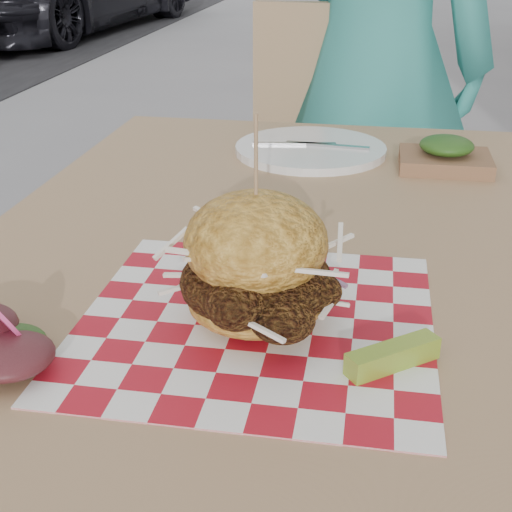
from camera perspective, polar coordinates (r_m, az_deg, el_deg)
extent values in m
imported|color=teal|center=(1.86, 9.30, 15.25)|extent=(0.67, 0.52, 1.64)
cube|color=tan|center=(0.94, 1.95, 0.30)|extent=(0.80, 1.20, 0.04)
cylinder|color=#333338|center=(1.65, -7.39, -2.99)|extent=(0.05, 0.05, 0.71)
cylinder|color=#333338|center=(1.60, 16.69, -4.82)|extent=(0.05, 0.05, 0.71)
cube|color=tan|center=(1.78, 5.39, 2.72)|extent=(0.44, 0.44, 0.04)
cube|color=tan|center=(1.90, 6.54, 11.96)|extent=(0.42, 0.06, 0.50)
cylinder|color=#333338|center=(1.76, -1.57, -6.04)|extent=(0.03, 0.03, 0.43)
cylinder|color=#333338|center=(1.72, 10.23, -7.32)|extent=(0.03, 0.03, 0.43)
cylinder|color=#333338|center=(2.07, 0.88, -1.03)|extent=(0.03, 0.03, 0.43)
cylinder|color=#333338|center=(2.03, 10.85, -2.00)|extent=(0.03, 0.03, 0.43)
cube|color=red|center=(0.74, 0.00, -5.21)|extent=(0.36, 0.36, 0.00)
ellipsoid|color=gold|center=(0.73, 0.00, -3.47)|extent=(0.14, 0.14, 0.05)
ellipsoid|color=brown|center=(0.72, 0.00, -2.12)|extent=(0.16, 0.14, 0.08)
ellipsoid|color=gold|center=(0.70, 0.00, 1.11)|extent=(0.14, 0.14, 0.10)
cylinder|color=tan|center=(0.67, 0.00, 6.87)|extent=(0.00, 0.00, 0.11)
cube|color=#8AAB31|center=(0.67, 10.89, -7.86)|extent=(0.09, 0.08, 0.02)
ellipsoid|color=#3F1419|center=(0.70, -18.84, -7.51)|extent=(0.08, 0.08, 0.03)
ellipsoid|color=#134313|center=(0.73, -19.80, -6.09)|extent=(0.08, 0.08, 0.03)
cylinder|color=#D93C7C|center=(0.71, -19.27, -5.14)|extent=(0.05, 0.05, 0.04)
cylinder|color=white|center=(1.30, 4.38, 8.51)|extent=(0.27, 0.27, 0.01)
cube|color=silver|center=(1.30, 3.06, 8.97)|extent=(0.15, 0.03, 0.00)
cube|color=silver|center=(1.29, 5.74, 8.81)|extent=(0.15, 0.03, 0.00)
cube|color=brown|center=(1.25, 14.87, 7.32)|extent=(0.15, 0.12, 0.02)
ellipsoid|color=#134313|center=(1.24, 15.01, 8.54)|extent=(0.09, 0.09, 0.03)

